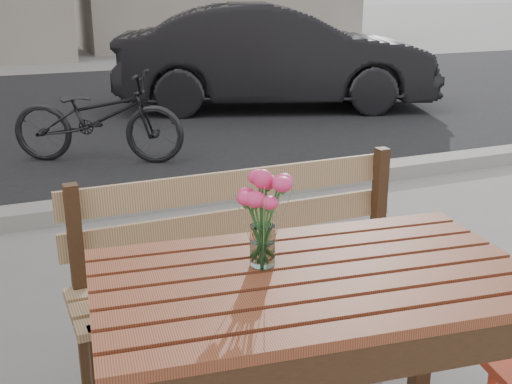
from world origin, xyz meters
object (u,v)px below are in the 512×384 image
parked_car (275,57)px  main_vase (263,207)px  bicycle (98,117)px  main_table (312,313)px

parked_car → main_vase: bearing=174.0°
bicycle → parked_car: bearing=-28.1°
main_table → main_vase: main_vase is taller
main_vase → bicycle: bearing=87.3°
main_table → parked_car: parked_car is taller
main_table → main_vase: bearing=143.1°
main_table → parked_car: (2.73, 6.30, 0.01)m
parked_car → bicycle: size_ratio=2.56×
main_vase → bicycle: main_vase is taller
parked_car → bicycle: (-2.64, -1.85, -0.26)m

